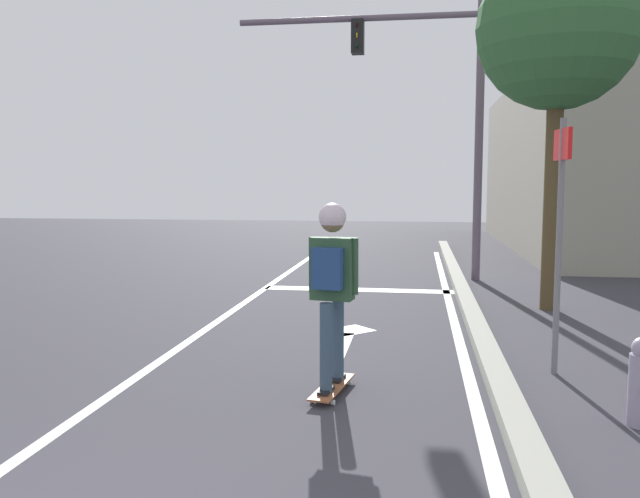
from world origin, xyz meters
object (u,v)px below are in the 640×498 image
skater (332,272)px  street_sign_post (560,210)px  roadside_tree (558,31)px  traffic_signal_mast (425,89)px  skateboard (332,387)px

skater → street_sign_post: street_sign_post is taller
skater → roadside_tree: bearing=58.1°
traffic_signal_mast → roadside_tree: size_ratio=1.03×
skateboard → roadside_tree: 6.50m
skater → roadside_tree: (2.71, 4.35, 2.97)m
traffic_signal_mast → street_sign_post: 6.70m
skater → roadside_tree: 5.92m
traffic_signal_mast → skater: bearing=-96.7°
skater → traffic_signal_mast: bearing=83.3°
roadside_tree → traffic_signal_mast: bearing=123.0°
traffic_signal_mast → roadside_tree: 3.43m
roadside_tree → skateboard: bearing=-122.0°
street_sign_post → roadside_tree: bearing=80.1°
skateboard → skater: 1.06m
skater → street_sign_post: size_ratio=0.65×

